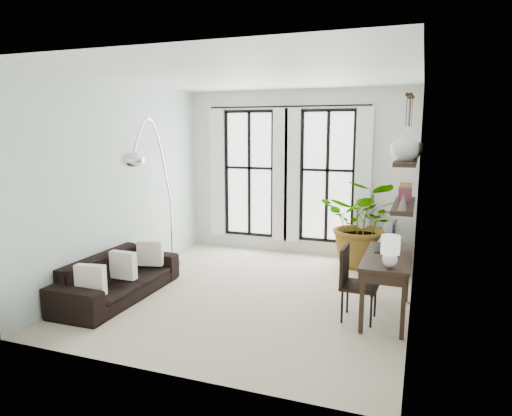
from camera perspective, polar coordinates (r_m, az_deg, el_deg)
The scene contains 16 objects.
floor at distance 7.04m, azimuth -0.32°, elevation -10.52°, with size 5.00×5.00×0.00m, color beige.
ceiling at distance 6.65m, azimuth -0.35°, elevation 16.33°, with size 5.00×5.00×0.00m, color white.
wall_left at distance 7.73m, azimuth -16.20°, elevation 3.13°, with size 5.00×5.00×0.00m, color silver.
wall_right at distance 6.25m, azimuth 19.41°, elevation 1.48°, with size 5.00×5.00×0.00m, color white.
wall_back at distance 9.03m, azimuth 5.22°, elevation 4.38°, with size 4.50×4.50×0.00m, color white.
windows at distance 9.02m, azimuth 3.87°, elevation 4.14°, with size 3.26×0.13×2.65m.
wall_shelves at distance 6.04m, azimuth 18.12°, elevation 2.50°, with size 0.25×1.30×0.60m.
sofa at distance 7.05m, azimuth -16.85°, elevation -8.23°, with size 2.14×0.84×0.62m, color black.
throw_pillows at distance 6.94m, azimuth -16.26°, elevation -6.87°, with size 0.40×1.52×0.40m.
plant at distance 8.39m, azimuth 13.31°, elevation -1.83°, with size 1.43×1.24×1.59m, color #2D7228.
desk at distance 6.15m, azimuth 16.06°, elevation -6.45°, with size 0.59×1.40×1.22m.
desk_chair at distance 6.08m, azimuth 12.01°, elevation -8.61°, with size 0.47×0.47×0.96m.
arc_lamp at distance 7.39m, azimuth -12.81°, elevation 6.41°, with size 0.77×2.03×2.63m.
buddha at distance 8.04m, azimuth 16.41°, elevation -5.36°, with size 0.53×0.53×0.95m.
vase_a at distance 5.71m, azimuth 18.30°, elevation 7.53°, with size 0.37×0.37×0.38m, color white.
vase_b at distance 6.11m, azimuth 18.43°, elevation 7.64°, with size 0.37×0.37×0.38m, color white.
Camera 1 is at (2.30, -6.19, 2.44)m, focal length 32.00 mm.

